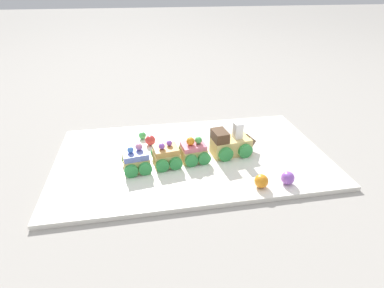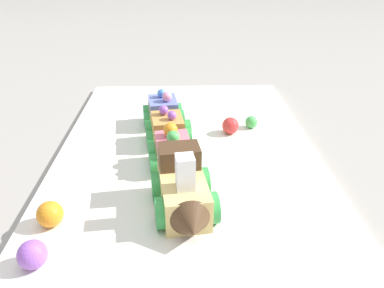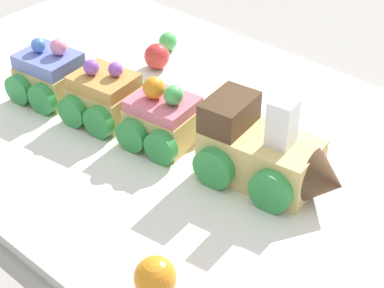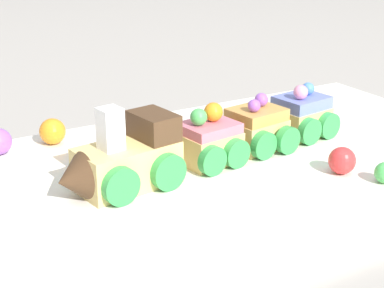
{
  "view_description": "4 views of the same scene",
  "coord_description": "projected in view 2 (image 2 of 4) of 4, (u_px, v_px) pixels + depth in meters",
  "views": [
    {
      "loc": [
        -0.12,
        -0.69,
        0.43
      ],
      "look_at": [
        0.0,
        0.01,
        0.04
      ],
      "focal_mm": 28.0,
      "sensor_mm": 36.0,
      "label": 1
    },
    {
      "loc": [
        0.49,
        -0.01,
        0.31
      ],
      "look_at": [
        0.05,
        0.0,
        0.08
      ],
      "focal_mm": 35.0,
      "sensor_mm": 36.0,
      "label": 2
    },
    {
      "loc": [
        0.37,
        -0.39,
        0.38
      ],
      "look_at": [
        0.04,
        -0.03,
        0.03
      ],
      "focal_mm": 60.0,
      "sensor_mm": 36.0,
      "label": 3
    },
    {
      "loc": [
        0.35,
        0.55,
        0.29
      ],
      "look_at": [
        0.03,
        -0.02,
        0.04
      ],
      "focal_mm": 60.0,
      "sensor_mm": 36.0,
      "label": 4
    }
  ],
  "objects": [
    {
      "name": "ground_plane",
      "position": [
        189.0,
        172.0,
        0.58
      ],
      "size": [
        10.0,
        10.0,
        0.0
      ],
      "primitive_type": "plane",
      "color": "gray"
    },
    {
      "name": "cake_car_strawberry",
      "position": [
        173.0,
        153.0,
        0.56
      ],
      "size": [
        0.08,
        0.08,
        0.07
      ],
      "rotation": [
        0.0,
        0.0,
        0.14
      ],
      "color": "#E5C675",
      "rests_on": "display_board"
    },
    {
      "name": "gumball_orange",
      "position": [
        50.0,
        214.0,
        0.44
      ],
      "size": [
        0.03,
        0.03,
        0.03
      ],
      "primitive_type": "sphere",
      "color": "orange",
      "rests_on": "display_board"
    },
    {
      "name": "gumball_green",
      "position": [
        251.0,
        122.0,
        0.68
      ],
      "size": [
        0.02,
        0.02,
        0.02
      ],
      "primitive_type": "sphere",
      "color": "#4CBC56",
      "rests_on": "display_board"
    },
    {
      "name": "cake_car_caramel",
      "position": [
        168.0,
        131.0,
        0.62
      ],
      "size": [
        0.08,
        0.08,
        0.06
      ],
      "rotation": [
        0.0,
        0.0,
        0.14
      ],
      "color": "#E5C675",
      "rests_on": "display_board"
    },
    {
      "name": "gumball_red",
      "position": [
        230.0,
        126.0,
        0.66
      ],
      "size": [
        0.03,
        0.03,
        0.03
      ],
      "primitive_type": "sphere",
      "color": "red",
      "rests_on": "display_board"
    },
    {
      "name": "cake_train_locomotive",
      "position": [
        184.0,
        194.0,
        0.46
      ],
      "size": [
        0.14,
        0.09,
        0.09
      ],
      "rotation": [
        0.0,
        0.0,
        0.14
      ],
      "color": "#E5C675",
      "rests_on": "display_board"
    },
    {
      "name": "display_board",
      "position": [
        189.0,
        169.0,
        0.58
      ],
      "size": [
        0.72,
        0.42,
        0.01
      ],
      "primitive_type": "cube",
      "color": "white",
      "rests_on": "ground_plane"
    },
    {
      "name": "cake_car_blueberry",
      "position": [
        163.0,
        112.0,
        0.69
      ],
      "size": [
        0.08,
        0.08,
        0.07
      ],
      "rotation": [
        0.0,
        0.0,
        0.14
      ],
      "color": "#E5C675",
      "rests_on": "display_board"
    },
    {
      "name": "gumball_purple",
      "position": [
        32.0,
        255.0,
        0.39
      ],
      "size": [
        0.03,
        0.03,
        0.03
      ],
      "primitive_type": "sphere",
      "color": "#9956C6",
      "rests_on": "display_board"
    }
  ]
}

